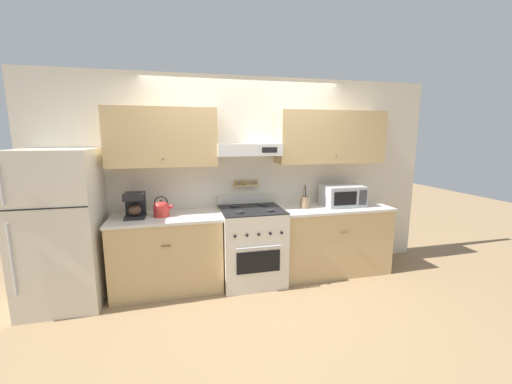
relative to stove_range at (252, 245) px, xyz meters
name	(u,v)px	position (x,y,z in m)	size (l,w,h in m)	color
ground_plane	(257,291)	(0.00, -0.29, -0.47)	(16.00, 16.00, 0.00)	#937551
wall_back	(249,163)	(0.05, 0.32, 1.00)	(5.20, 0.46, 2.55)	beige
counter_left	(168,252)	(-1.01, 0.04, -0.02)	(1.27, 0.66, 0.89)	tan
counter_right	(332,239)	(1.12, 0.04, -0.02)	(1.47, 0.66, 0.89)	tan
stove_range	(252,245)	(0.00, 0.00, 0.00)	(0.75, 0.74, 1.04)	beige
refrigerator	(61,229)	(-2.09, -0.03, 0.37)	(0.77, 0.78, 1.68)	beige
tea_kettle	(161,208)	(-1.06, 0.05, 0.52)	(0.23, 0.18, 0.24)	red
coffee_maker	(135,205)	(-1.34, 0.07, 0.57)	(0.22, 0.26, 0.29)	black
microwave	(342,196)	(1.26, 0.06, 0.56)	(0.52, 0.39, 0.27)	#ADAFB5
utensil_crock	(305,202)	(0.72, 0.05, 0.50)	(0.12, 0.12, 0.30)	#8E7051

